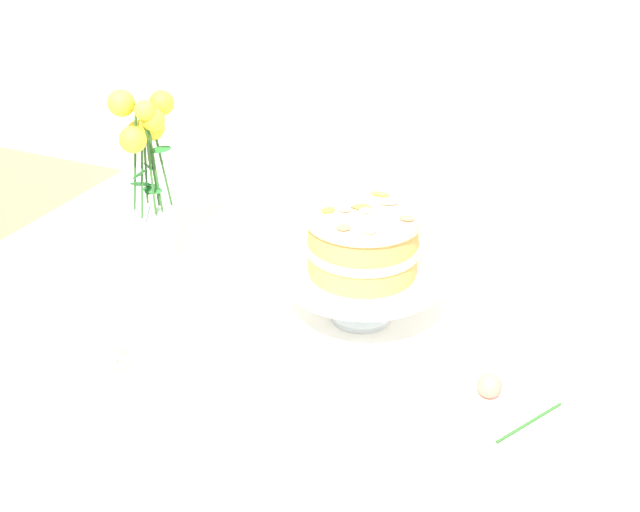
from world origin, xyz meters
TOP-DOWN VIEW (x-y plane):
  - dining_table at (0.00, -0.02)m, footprint 1.40×1.00m
  - linen_napkin at (0.13, 0.02)m, footprint 0.34×0.34m
  - cake_stand at (0.13, 0.02)m, footprint 0.29×0.29m
  - layer_cake at (0.13, 0.02)m, footprint 0.20×0.20m
  - flower_vase at (-0.34, 0.06)m, footprint 0.11×0.13m
  - teacup at (-0.21, -0.31)m, footprint 0.12×0.12m
  - fallen_rose at (0.39, -0.11)m, footprint 0.13×0.13m

SIDE VIEW (x-z plane):
  - dining_table at x=0.00m, z-range 0.28..1.02m
  - linen_napkin at x=0.13m, z-range 0.74..0.74m
  - fallen_rose at x=0.39m, z-range 0.74..0.78m
  - teacup at x=-0.21m, z-range 0.73..0.79m
  - cake_stand at x=0.13m, z-range 0.77..0.87m
  - layer_cake at x=0.13m, z-range 0.84..0.96m
  - flower_vase at x=-0.34m, z-range 0.75..1.11m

